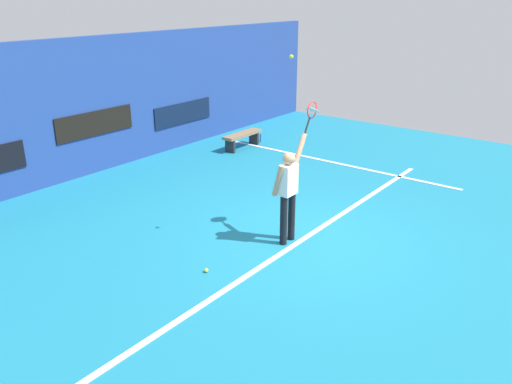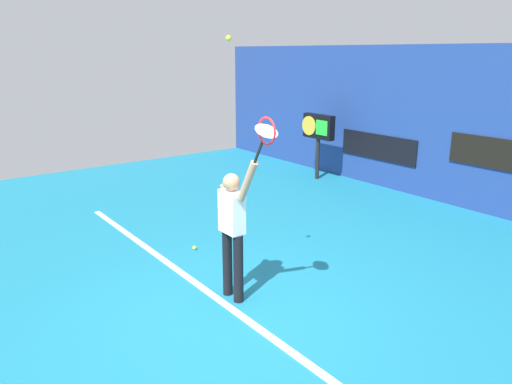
{
  "view_description": "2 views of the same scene",
  "coord_description": "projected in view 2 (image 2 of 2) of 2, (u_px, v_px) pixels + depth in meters",
  "views": [
    {
      "loc": [
        -7.43,
        -4.5,
        4.24
      ],
      "look_at": [
        -0.7,
        0.69,
        0.95
      ],
      "focal_mm": 36.28,
      "sensor_mm": 36.0,
      "label": 1
    },
    {
      "loc": [
        4.49,
        -3.05,
        3.14
      ],
      "look_at": [
        -0.71,
        0.85,
        1.27
      ],
      "focal_mm": 34.39,
      "sensor_mm": 36.0,
      "label": 2
    }
  ],
  "objects": [
    {
      "name": "tennis_racket",
      "position": [
        266.0,
        133.0,
        5.35
      ],
      "size": [
        0.44,
        0.27,
        0.61
      ],
      "color": "black"
    },
    {
      "name": "court_baseline",
      "position": [
        237.0,
        313.0,
        6.09
      ],
      "size": [
        10.0,
        0.1,
        0.01
      ],
      "primitive_type": "cube",
      "color": "white",
      "rests_on": "ground_plane"
    },
    {
      "name": "sponsor_banner_center",
      "position": [
        503.0,
        155.0,
        9.31
      ],
      "size": [
        2.2,
        0.03,
        0.6
      ],
      "primitive_type": "cube",
      "color": "black"
    },
    {
      "name": "spare_ball",
      "position": [
        195.0,
        248.0,
        8.04
      ],
      "size": [
        0.07,
        0.07,
        0.07
      ],
      "primitive_type": "sphere",
      "color": "#CCE033",
      "rests_on": "ground_plane"
    },
    {
      "name": "back_wall",
      "position": [
        510.0,
        133.0,
        9.27
      ],
      "size": [
        18.0,
        0.2,
        3.29
      ],
      "primitive_type": "cube",
      "color": "navy",
      "rests_on": "ground_plane"
    },
    {
      "name": "scoreboard_clock",
      "position": [
        318.0,
        129.0,
        12.21
      ],
      "size": [
        0.96,
        0.2,
        1.64
      ],
      "color": "black",
      "rests_on": "ground_plane"
    },
    {
      "name": "sponsor_banner_portside",
      "position": [
        378.0,
        147.0,
        11.7
      ],
      "size": [
        2.2,
        0.03,
        0.6
      ],
      "primitive_type": "cube",
      "color": "black"
    },
    {
      "name": "tennis_ball",
      "position": [
        228.0,
        38.0,
        5.59
      ],
      "size": [
        0.07,
        0.07,
        0.07
      ],
      "primitive_type": "sphere",
      "color": "#CCE033"
    },
    {
      "name": "ground_plane",
      "position": [
        236.0,
        314.0,
        6.08
      ],
      "size": [
        18.0,
        18.0,
        0.0
      ],
      "primitive_type": "plane",
      "color": "teal"
    },
    {
      "name": "tennis_player",
      "position": [
        233.0,
        226.0,
        6.21
      ],
      "size": [
        0.77,
        0.31,
        1.94
      ],
      "color": "black",
      "rests_on": "ground_plane"
    }
  ]
}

